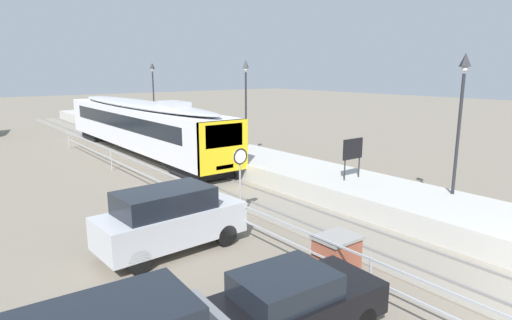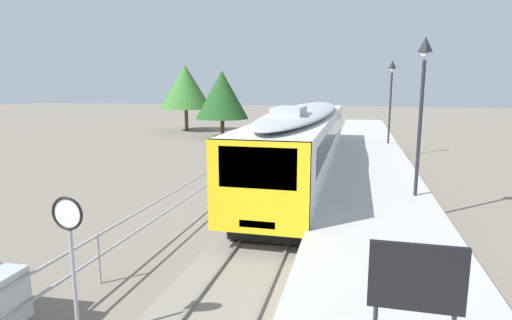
{
  "view_description": "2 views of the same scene",
  "coord_description": "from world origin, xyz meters",
  "px_view_note": "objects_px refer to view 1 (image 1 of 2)",
  "views": [
    {
      "loc": [
        -11.28,
        -2.87,
        5.62
      ],
      "look_at": [
        0.4,
        12.33,
        1.6
      ],
      "focal_mm": 30.09,
      "sensor_mm": 36.0,
      "label": 1
    },
    {
      "loc": [
        2.5,
        3.88,
        4.67
      ],
      "look_at": [
        -1.0,
        18.33,
        2.0
      ],
      "focal_mm": 29.16,
      "sensor_mm": 36.0,
      "label": 2
    }
  ],
  "objects_px": {
    "commuter_train": "(140,123)",
    "platform_lamp_mid_platform": "(246,87)",
    "speed_limit_sign": "(240,166)",
    "parked_hatchback_black": "(292,303)",
    "parked_suv_silver": "(170,219)",
    "brick_utility_cabinet": "(337,255)",
    "platform_lamp_far_end": "(153,82)",
    "platform_notice_board": "(353,150)",
    "platform_lamp_near_end": "(462,98)"
  },
  "relations": [
    {
      "from": "commuter_train",
      "to": "parked_suv_silver",
      "type": "bearing_deg",
      "value": -109.78
    },
    {
      "from": "commuter_train",
      "to": "platform_lamp_mid_platform",
      "type": "height_order",
      "value": "platform_lamp_mid_platform"
    },
    {
      "from": "brick_utility_cabinet",
      "to": "parked_suv_silver",
      "type": "xyz_separation_m",
      "value": [
        -2.96,
        4.3,
        0.49
      ]
    },
    {
      "from": "platform_lamp_near_end",
      "to": "speed_limit_sign",
      "type": "distance_m",
      "value": 8.64
    },
    {
      "from": "platform_lamp_mid_platform",
      "to": "platform_lamp_far_end",
      "type": "distance_m",
      "value": 13.61
    },
    {
      "from": "commuter_train",
      "to": "parked_hatchback_black",
      "type": "distance_m",
      "value": 22.2
    },
    {
      "from": "platform_lamp_far_end",
      "to": "parked_hatchback_black",
      "type": "bearing_deg",
      "value": -109.32
    },
    {
      "from": "platform_lamp_near_end",
      "to": "speed_limit_sign",
      "type": "height_order",
      "value": "platform_lamp_near_end"
    },
    {
      "from": "parked_hatchback_black",
      "to": "parked_suv_silver",
      "type": "relative_size",
      "value": 0.87
    },
    {
      "from": "platform_lamp_mid_platform",
      "to": "platform_lamp_far_end",
      "type": "xyz_separation_m",
      "value": [
        0.0,
        13.61,
        0.0
      ]
    },
    {
      "from": "parked_hatchback_black",
      "to": "speed_limit_sign",
      "type": "bearing_deg",
      "value": 62.89
    },
    {
      "from": "speed_limit_sign",
      "to": "platform_lamp_mid_platform",
      "type": "bearing_deg",
      "value": 52.69
    },
    {
      "from": "platform_lamp_mid_platform",
      "to": "platform_lamp_far_end",
      "type": "height_order",
      "value": "same"
    },
    {
      "from": "commuter_train",
      "to": "parked_hatchback_black",
      "type": "bearing_deg",
      "value": -104.79
    },
    {
      "from": "platform_notice_board",
      "to": "parked_suv_silver",
      "type": "xyz_separation_m",
      "value": [
        -8.98,
        -0.27,
        -1.13
      ]
    },
    {
      "from": "platform_lamp_mid_platform",
      "to": "brick_utility_cabinet",
      "type": "relative_size",
      "value": 4.42
    },
    {
      "from": "platform_lamp_far_end",
      "to": "platform_notice_board",
      "type": "distance_m",
      "value": 23.42
    },
    {
      "from": "platform_notice_board",
      "to": "parked_hatchback_black",
      "type": "distance_m",
      "value": 10.88
    },
    {
      "from": "platform_lamp_near_end",
      "to": "brick_utility_cabinet",
      "type": "distance_m",
      "value": 8.36
    },
    {
      "from": "platform_lamp_far_end",
      "to": "brick_utility_cabinet",
      "type": "xyz_separation_m",
      "value": [
        -7.29,
        -27.82,
        -4.05
      ]
    },
    {
      "from": "platform_lamp_mid_platform",
      "to": "speed_limit_sign",
      "type": "distance_m",
      "value": 11.61
    },
    {
      "from": "speed_limit_sign",
      "to": "brick_utility_cabinet",
      "type": "xyz_separation_m",
      "value": [
        -0.42,
        -5.19,
        -1.55
      ]
    },
    {
      "from": "commuter_train",
      "to": "platform_notice_board",
      "type": "xyz_separation_m",
      "value": [
        3.33,
        -15.45,
        0.04
      ]
    },
    {
      "from": "platform_lamp_near_end",
      "to": "parked_suv_silver",
      "type": "xyz_separation_m",
      "value": [
        -10.24,
        3.7,
        -3.56
      ]
    },
    {
      "from": "platform_lamp_mid_platform",
      "to": "platform_notice_board",
      "type": "height_order",
      "value": "platform_lamp_mid_platform"
    },
    {
      "from": "platform_lamp_near_end",
      "to": "platform_notice_board",
      "type": "height_order",
      "value": "platform_lamp_near_end"
    },
    {
      "from": "speed_limit_sign",
      "to": "parked_hatchback_black",
      "type": "xyz_separation_m",
      "value": [
        -3.38,
        -6.6,
        -1.33
      ]
    },
    {
      "from": "commuter_train",
      "to": "platform_lamp_mid_platform",
      "type": "xyz_separation_m",
      "value": [
        4.59,
        -5.81,
        2.47
      ]
    },
    {
      "from": "platform_lamp_mid_platform",
      "to": "platform_lamp_near_end",
      "type": "bearing_deg",
      "value": -90.0
    },
    {
      "from": "parked_suv_silver",
      "to": "parked_hatchback_black",
      "type": "bearing_deg",
      "value": -90.03
    },
    {
      "from": "platform_lamp_near_end",
      "to": "parked_hatchback_black",
      "type": "xyz_separation_m",
      "value": [
        -10.25,
        -2.0,
        -3.83
      ]
    },
    {
      "from": "platform_lamp_mid_platform",
      "to": "platform_notice_board",
      "type": "xyz_separation_m",
      "value": [
        -1.26,
        -9.64,
        -2.44
      ]
    },
    {
      "from": "platform_lamp_mid_platform",
      "to": "parked_suv_silver",
      "type": "relative_size",
      "value": 1.14
    },
    {
      "from": "platform_lamp_mid_platform",
      "to": "parked_hatchback_black",
      "type": "relative_size",
      "value": 1.31
    },
    {
      "from": "commuter_train",
      "to": "brick_utility_cabinet",
      "type": "height_order",
      "value": "commuter_train"
    },
    {
      "from": "platform_lamp_mid_platform",
      "to": "speed_limit_sign",
      "type": "xyz_separation_m",
      "value": [
        -6.87,
        -9.01,
        -2.5
      ]
    },
    {
      "from": "platform_lamp_far_end",
      "to": "platform_notice_board",
      "type": "relative_size",
      "value": 2.97
    },
    {
      "from": "platform_lamp_near_end",
      "to": "brick_utility_cabinet",
      "type": "bearing_deg",
      "value": -175.32
    },
    {
      "from": "platform_lamp_far_end",
      "to": "brick_utility_cabinet",
      "type": "height_order",
      "value": "platform_lamp_far_end"
    },
    {
      "from": "platform_notice_board",
      "to": "brick_utility_cabinet",
      "type": "relative_size",
      "value": 1.49
    },
    {
      "from": "platform_notice_board",
      "to": "speed_limit_sign",
      "type": "height_order",
      "value": "speed_limit_sign"
    },
    {
      "from": "platform_notice_board",
      "to": "speed_limit_sign",
      "type": "distance_m",
      "value": 5.64
    },
    {
      "from": "parked_suv_silver",
      "to": "platform_lamp_far_end",
      "type": "bearing_deg",
      "value": 66.47
    },
    {
      "from": "commuter_train",
      "to": "platform_lamp_far_end",
      "type": "height_order",
      "value": "platform_lamp_far_end"
    },
    {
      "from": "parked_suv_silver",
      "to": "platform_lamp_mid_platform",
      "type": "bearing_deg",
      "value": 44.05
    },
    {
      "from": "platform_lamp_near_end",
      "to": "parked_hatchback_black",
      "type": "distance_m",
      "value": 11.12
    },
    {
      "from": "parked_suv_silver",
      "to": "speed_limit_sign",
      "type": "bearing_deg",
      "value": 14.84
    },
    {
      "from": "brick_utility_cabinet",
      "to": "parked_hatchback_black",
      "type": "distance_m",
      "value": 3.28
    },
    {
      "from": "commuter_train",
      "to": "parked_suv_silver",
      "type": "xyz_separation_m",
      "value": [
        -5.65,
        -15.72,
        -1.09
      ]
    },
    {
      "from": "commuter_train",
      "to": "brick_utility_cabinet",
      "type": "bearing_deg",
      "value": -97.67
    }
  ]
}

